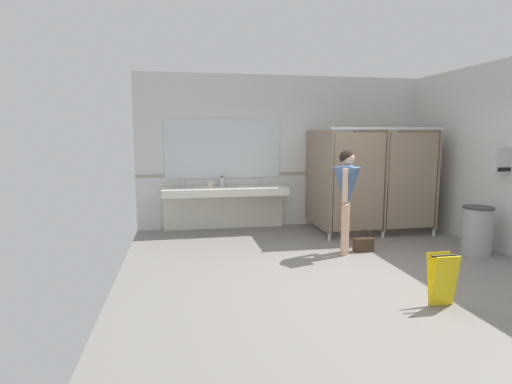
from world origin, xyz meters
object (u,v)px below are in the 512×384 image
trash_bin (477,231)px  person_standing (346,189)px  handbag (363,244)px  wet_floor_sign (442,279)px  paper_towel_dispenser_upper (504,160)px  soap_dispenser (222,182)px  paper_cup (210,185)px

trash_bin → person_standing: size_ratio=0.47×
handbag → wet_floor_sign: 2.08m
paper_towel_dispenser_upper → person_standing: size_ratio=0.24×
paper_towel_dispenser_upper → soap_dispenser: 4.71m
trash_bin → paper_cup: size_ratio=7.04×
paper_towel_dispenser_upper → handbag: 2.44m
person_standing → handbag: person_standing is taller
trash_bin → wet_floor_sign: trash_bin is taller
paper_cup → wet_floor_sign: size_ratio=0.19×
paper_towel_dispenser_upper → wet_floor_sign: 2.86m
person_standing → paper_cup: size_ratio=15.12×
paper_towel_dispenser_upper → paper_cup: size_ratio=3.68×
paper_cup → soap_dispenser: bearing=40.8°
person_standing → handbag: size_ratio=4.36×
paper_cup → wet_floor_sign: 4.42m
trash_bin → paper_towel_dispenser_upper: bearing=-0.1°
handbag → wet_floor_sign: wet_floor_sign is taller
paper_towel_dispenser_upper → paper_cup: 4.82m
paper_towel_dispenser_upper → soap_dispenser: bearing=149.1°
soap_dispenser → handbag: bearing=-43.9°
paper_towel_dispenser_upper → soap_dispenser: paper_towel_dispenser_upper is taller
soap_dispenser → wet_floor_sign: soap_dispenser is taller
person_standing → soap_dispenser: (-1.69, 2.00, -0.08)m
paper_towel_dispenser_upper → soap_dispenser: size_ratio=1.89×
handbag → paper_towel_dispenser_upper: bearing=-13.1°
paper_towel_dispenser_upper → trash_bin: paper_towel_dispenser_upper is taller
person_standing → handbag: 0.95m
handbag → trash_bin: bearing=-15.9°
paper_cup → wet_floor_sign: bearing=-60.1°
person_standing → soap_dispenser: bearing=130.2°
handbag → wet_floor_sign: size_ratio=0.65×
person_standing → wet_floor_sign: 2.15m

